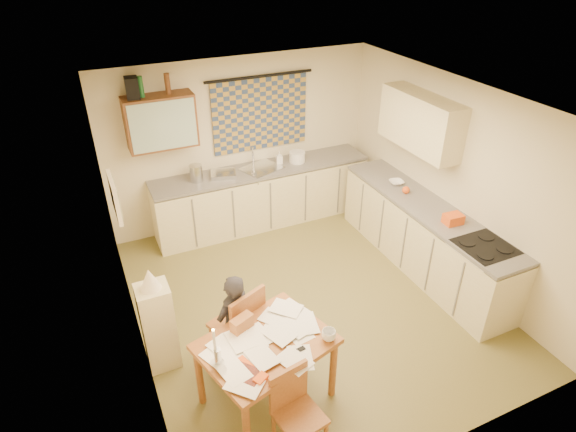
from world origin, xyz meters
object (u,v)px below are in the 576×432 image
person (234,323)px  counter_back (263,196)px  shelf_stand (159,327)px  counter_right (423,237)px  chair_far (238,337)px  stove (477,279)px  dining_table (267,370)px

person → counter_back: bearing=-143.0°
shelf_stand → counter_right: bearing=4.4°
chair_far → stove: bearing=148.7°
chair_far → shelf_stand: shelf_stand is taller
counter_back → shelf_stand: bearing=-132.8°
dining_table → chair_far: size_ratio=1.37×
person → shelf_stand: bearing=-51.8°
stove → shelf_stand: shelf_stand is taller
stove → counter_right: bearing=90.0°
stove → chair_far: (-2.80, 0.44, -0.16)m
dining_table → person: 0.58m
counter_right → stove: stove is taller
counter_back → dining_table: size_ratio=2.47×
dining_table → person: bearing=87.8°
counter_right → person: (-2.85, -0.62, 0.12)m
counter_back → chair_far: 2.81m
counter_right → person: 2.92m
dining_table → stove: bearing=-12.5°
counter_back → stove: size_ratio=3.57×
dining_table → chair_far: bearing=81.9°
counter_right → chair_far: bearing=-168.7°
stove → dining_table: size_ratio=0.69×
stove → dining_table: (-2.72, -0.15, -0.08)m
counter_right → stove: (0.00, -1.00, 0.01)m
chair_far → person: person is taller
dining_table → shelf_stand: size_ratio=1.33×
counter_right → person: person is taller
stove → shelf_stand: size_ratio=0.92×
person → shelf_stand: size_ratio=1.14×
person → shelf_stand: person is taller
stove → person: 2.87m
shelf_stand → dining_table: bearing=-46.9°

